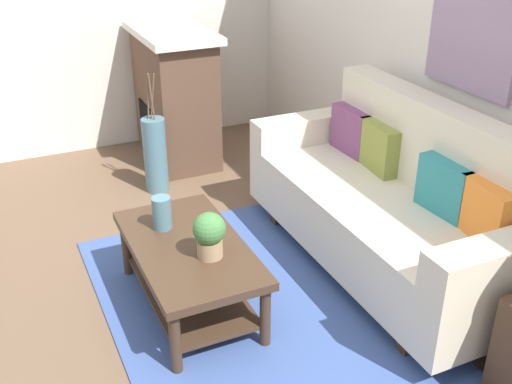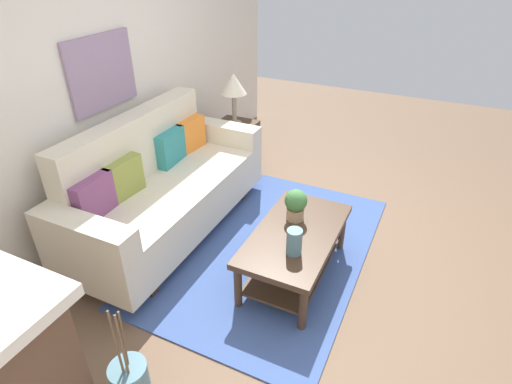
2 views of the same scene
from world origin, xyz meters
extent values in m
plane|color=brown|center=(0.00, 0.00, 0.00)|extent=(9.79, 9.79, 0.00)
cube|color=silver|center=(0.00, 2.01, 1.35)|extent=(5.79, 0.10, 2.70)
cube|color=#3D5693|center=(0.00, 0.50, 0.01)|extent=(2.40, 1.65, 0.01)
cube|color=beige|center=(-0.12, 1.41, 0.32)|extent=(1.73, 0.84, 0.40)
cube|color=beige|center=(-0.12, 1.73, 0.80)|extent=(1.73, 0.20, 0.56)
cube|color=beige|center=(-1.09, 1.41, 0.42)|extent=(0.20, 0.84, 0.60)
cube|color=beige|center=(0.84, 1.41, 0.42)|extent=(0.20, 0.84, 0.60)
cube|color=#422D1E|center=(-0.89, 1.41, 0.06)|extent=(0.08, 0.74, 0.12)
cube|color=#422D1E|center=(0.64, 1.41, 0.06)|extent=(0.08, 0.74, 0.12)
cube|color=#7A4270|center=(-0.78, 1.59, 0.68)|extent=(0.36, 0.13, 0.32)
cube|color=olive|center=(-0.45, 1.59, 0.68)|extent=(0.37, 0.15, 0.32)
cube|color=teal|center=(0.21, 1.59, 0.68)|extent=(0.37, 0.14, 0.32)
cube|color=orange|center=(0.54, 1.59, 0.68)|extent=(0.37, 0.16, 0.32)
cube|color=#422D1E|center=(-0.21, 0.16, 0.41)|extent=(1.10, 0.60, 0.05)
cube|color=#422D1E|center=(-0.21, 0.16, 0.12)|extent=(0.98, 0.50, 0.02)
cylinder|color=#422D1E|center=(-0.70, -0.09, 0.19)|extent=(0.06, 0.06, 0.38)
cylinder|color=#422D1E|center=(0.28, -0.09, 0.19)|extent=(0.06, 0.06, 0.38)
cylinder|color=#422D1E|center=(-0.70, 0.41, 0.19)|extent=(0.06, 0.06, 0.38)
cylinder|color=#422D1E|center=(0.28, 0.41, 0.19)|extent=(0.06, 0.06, 0.38)
cylinder|color=slate|center=(-0.45, 0.09, 0.53)|extent=(0.11, 0.11, 0.20)
cylinder|color=tan|center=(-0.05, 0.23, 0.48)|extent=(0.14, 0.14, 0.10)
sphere|color=#41793F|center=(-0.05, 0.23, 0.60)|extent=(0.18, 0.18, 0.18)
cube|color=brown|center=(-2.34, 0.80, 0.55)|extent=(0.90, 0.50, 1.10)
cube|color=black|center=(-2.34, 0.54, 0.30)|extent=(0.52, 0.02, 0.44)
cube|color=silver|center=(-2.34, 0.80, 1.13)|extent=(1.02, 0.58, 0.06)
cylinder|color=slate|center=(-1.79, 0.43, 0.31)|extent=(0.18, 0.18, 0.61)
cylinder|color=brown|center=(-1.77, 0.43, 0.79)|extent=(0.01, 0.03, 0.36)
cylinder|color=brown|center=(-1.80, 0.45, 0.79)|extent=(0.04, 0.05, 0.36)
cylinder|color=brown|center=(-1.80, 0.41, 0.79)|extent=(0.03, 0.03, 0.36)
cube|color=gray|center=(-0.12, 1.94, 1.42)|extent=(0.71, 0.03, 0.59)
camera|label=1|loc=(2.64, -0.73, 2.27)|focal=43.41mm
camera|label=2|loc=(-2.64, -0.65, 2.34)|focal=29.03mm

